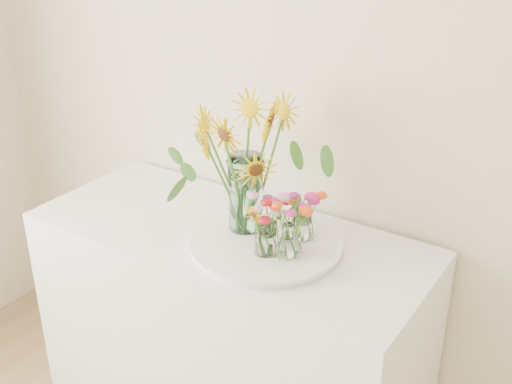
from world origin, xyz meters
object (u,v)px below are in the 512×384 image
small_vase_a (266,238)px  small_vase_c (302,226)px  counter (230,337)px  small_vase_b (288,240)px  tray (266,245)px  mason_jar (246,193)px

small_vase_a → small_vase_c: size_ratio=1.15×
counter → small_vase_a: 0.58m
small_vase_b → small_vase_c: 0.12m
tray → mason_jar: 0.18m
mason_jar → small_vase_a: 0.19m
small_vase_c → small_vase_b: bearing=-81.2°
small_vase_b → small_vase_c: (-0.02, 0.12, -0.01)m
counter → small_vase_c: small_vase_c is taller
small_vase_b → mason_jar: bearing=160.0°
counter → mason_jar: bearing=13.2°
counter → small_vase_c: bearing=12.0°
small_vase_b → small_vase_c: bearing=98.8°
counter → small_vase_c: size_ratio=13.83×
counter → small_vase_a: (0.21, -0.09, 0.53)m
small_vase_a → small_vase_b: size_ratio=0.99×
counter → small_vase_b: 0.60m
tray → small_vase_a: size_ratio=4.09×
small_vase_b → small_vase_a: bearing=-157.9°
counter → mason_jar: mason_jar is taller
mason_jar → small_vase_c: size_ratio=2.62×
small_vase_a → small_vase_b: (0.07, 0.03, 0.00)m
counter → tray: bearing=-7.4°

